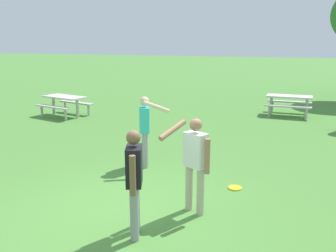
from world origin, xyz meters
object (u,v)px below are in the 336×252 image
picnic_table_near (65,102)px  person_catcher (145,126)px  frisbee (235,188)px  person_thrower (134,177)px  picnic_table_far (289,101)px  person_bystander (195,159)px

picnic_table_near → person_catcher: bearing=-39.4°
frisbee → picnic_table_near: 8.93m
person_thrower → picnic_table_near: bearing=131.1°
person_catcher → picnic_table_far: person_catcher is taller
person_thrower → frisbee: person_thrower is taller
person_bystander → picnic_table_near: bearing=138.3°
person_catcher → picnic_table_near: (-5.23, 4.29, -0.40)m
person_catcher → person_bystander: bearing=-48.1°
frisbee → picnic_table_far: picnic_table_far is taller
person_bystander → picnic_table_near: size_ratio=0.83×
person_thrower → frisbee: (1.10, 2.32, -0.93)m
picnic_table_near → picnic_table_far: bearing=20.8°
person_catcher → frisbee: size_ratio=5.94×
frisbee → picnic_table_far: 8.06m
frisbee → person_bystander: bearing=-111.0°
person_thrower → picnic_table_near: (-6.33, 7.25, -0.38)m
person_bystander → picnic_table_far: 9.36m
person_thrower → person_catcher: bearing=110.4°
person_thrower → picnic_table_far: bearing=80.2°
picnic_table_far → frisbee: bearing=-94.9°
frisbee → picnic_table_far: (0.68, 8.01, 0.55)m
person_thrower → person_catcher: (-1.10, 2.96, 0.02)m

